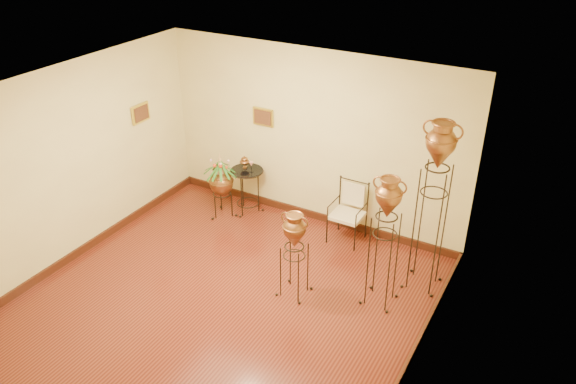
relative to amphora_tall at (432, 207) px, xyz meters
The scene contains 8 objects.
ground 2.98m from the amphora_tall, 142.53° to the right, with size 5.00×5.00×0.00m, color maroon.
room_shell 2.76m from the amphora_tall, 142.72° to the right, with size 5.02×5.02×2.81m.
amphora_tall is the anchor object (origin of this frame).
amphora_mid 0.78m from the amphora_tall, 122.21° to the right, with size 0.54×0.54×1.84m.
amphora_short 1.86m from the amphora_tall, 144.77° to the right, with size 0.47×0.47×1.25m.
planter_urn 3.50m from the amphora_tall, behind, with size 0.65×0.65×1.15m.
armchair 1.63m from the amphora_tall, 159.62° to the left, with size 0.53×0.50×0.95m.
side_table 3.29m from the amphora_tall, behind, with size 0.58×0.58×0.97m.
Camera 1 is at (3.56, -4.61, 4.82)m, focal length 35.00 mm.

